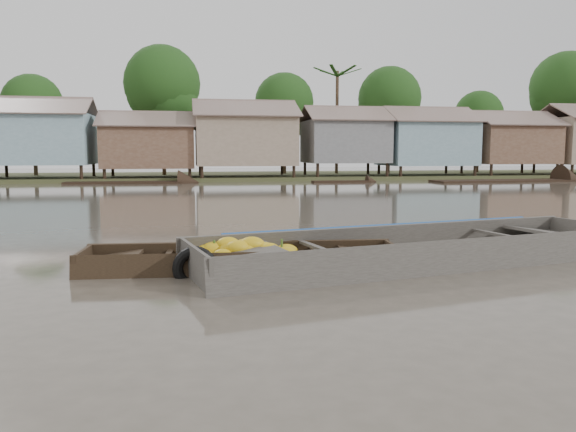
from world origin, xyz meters
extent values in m
plane|color=#4E473C|center=(0.00, 0.00, 0.00)|extent=(120.00, 120.00, 0.00)
cube|color=#384723|center=(0.00, 33.00, 0.00)|extent=(120.00, 12.00, 0.50)
cube|color=#7EA0AE|center=(-10.50, 29.50, 2.70)|extent=(6.20, 5.20, 3.20)
cube|color=brown|center=(-10.50, 28.10, 4.75)|extent=(6.60, 3.02, 1.28)
cube|color=brown|center=(-10.50, 30.90, 4.75)|extent=(6.60, 3.02, 1.28)
cube|color=brown|center=(-3.80, 29.50, 2.20)|extent=(5.80, 4.60, 2.70)
cube|color=brown|center=(-3.80, 28.26, 4.00)|extent=(6.20, 2.67, 1.14)
cube|color=brown|center=(-3.80, 30.74, 4.00)|extent=(6.20, 2.67, 1.14)
cube|color=gray|center=(2.50, 29.50, 2.65)|extent=(6.50, 5.30, 3.30)
cube|color=brown|center=(2.50, 28.07, 4.75)|extent=(6.90, 3.08, 1.31)
cube|color=brown|center=(2.50, 30.93, 4.75)|extent=(6.90, 3.08, 1.31)
cube|color=slate|center=(9.50, 29.50, 2.60)|extent=(5.40, 4.70, 2.90)
cube|color=brown|center=(9.50, 28.23, 4.50)|extent=(5.80, 2.73, 1.17)
cube|color=brown|center=(9.50, 30.77, 4.50)|extent=(5.80, 2.73, 1.17)
cube|color=#7EA0AE|center=(15.50, 29.50, 2.50)|extent=(6.00, 5.00, 3.10)
cube|color=brown|center=(15.50, 28.15, 4.50)|extent=(6.40, 2.90, 1.24)
cube|color=brown|center=(15.50, 30.85, 4.50)|extent=(6.40, 2.90, 1.24)
cube|color=brown|center=(22.00, 29.50, 2.45)|extent=(5.70, 4.90, 2.80)
cube|color=brown|center=(22.00, 28.18, 4.30)|extent=(6.10, 2.85, 1.21)
cube|color=brown|center=(22.00, 30.82, 4.30)|extent=(6.10, 2.85, 1.21)
cylinder|color=#473323|center=(-12.00, 34.00, 2.45)|extent=(0.28, 0.28, 4.90)
sphere|color=#163A12|center=(-12.00, 34.00, 5.25)|extent=(4.20, 4.20, 4.20)
cylinder|color=#473323|center=(-3.00, 33.00, 3.15)|extent=(0.28, 0.28, 6.30)
sphere|color=#163A12|center=(-3.00, 33.00, 6.75)|extent=(5.40, 5.40, 5.40)
cylinder|color=#473323|center=(6.00, 34.00, 2.62)|extent=(0.28, 0.28, 5.25)
sphere|color=#163A12|center=(6.00, 34.00, 5.62)|extent=(4.50, 4.50, 4.50)
cylinder|color=#473323|center=(14.00, 33.00, 2.80)|extent=(0.28, 0.28, 5.60)
sphere|color=#163A12|center=(14.00, 33.00, 6.00)|extent=(4.80, 4.80, 4.80)
cylinder|color=#473323|center=(22.00, 34.00, 2.27)|extent=(0.28, 0.28, 4.55)
sphere|color=#163A12|center=(22.00, 34.00, 4.88)|extent=(3.90, 3.90, 3.90)
cylinder|color=#473323|center=(29.00, 33.00, 3.32)|extent=(0.28, 0.28, 6.65)
sphere|color=#163A12|center=(29.00, 33.00, 7.12)|extent=(5.70, 5.70, 5.70)
cylinder|color=#473323|center=(10.00, 33.50, 4.00)|extent=(0.24, 0.24, 8.00)
cube|color=black|center=(-0.44, 0.50, -0.08)|extent=(5.18, 1.35, 0.08)
cube|color=black|center=(-0.40, 1.06, 0.12)|extent=(5.23, 0.52, 0.49)
cube|color=black|center=(-0.48, -0.06, 0.12)|extent=(5.23, 0.52, 0.49)
cube|color=black|center=(2.12, 0.31, 0.12)|extent=(0.14, 1.14, 0.46)
cube|color=black|center=(1.67, 0.35, 0.18)|extent=(0.96, 1.04, 0.18)
cube|color=black|center=(-2.99, 0.69, 0.12)|extent=(0.14, 1.14, 0.46)
cube|color=black|center=(-2.55, 0.65, 0.18)|extent=(0.96, 1.04, 0.18)
cube|color=black|center=(-1.66, 0.59, 0.22)|extent=(0.18, 1.10, 0.05)
cube|color=black|center=(0.78, 0.41, 0.22)|extent=(0.18, 1.10, 0.05)
ellipsoid|color=gold|center=(-0.14, 0.83, 0.20)|extent=(0.36, 0.27, 0.21)
ellipsoid|color=gold|center=(-0.18, 0.80, 0.21)|extent=(0.38, 0.28, 0.22)
ellipsoid|color=gold|center=(-0.91, 0.59, 0.31)|extent=(0.44, 0.32, 0.26)
ellipsoid|color=gold|center=(-1.03, 0.60, 0.29)|extent=(0.38, 0.27, 0.22)
ellipsoid|color=gold|center=(-0.64, 0.44, 0.32)|extent=(0.41, 0.30, 0.24)
ellipsoid|color=gold|center=(-0.40, 0.58, 0.38)|extent=(0.34, 0.24, 0.20)
ellipsoid|color=gold|center=(-0.02, 0.32, 0.34)|extent=(0.34, 0.25, 0.20)
ellipsoid|color=gold|center=(-1.05, 0.35, 0.21)|extent=(0.39, 0.28, 0.23)
ellipsoid|color=gold|center=(0.17, 0.71, 0.19)|extent=(0.38, 0.28, 0.22)
ellipsoid|color=gold|center=(-0.64, 0.63, 0.29)|extent=(0.39, 0.28, 0.23)
ellipsoid|color=gold|center=(-1.22, 0.52, 0.21)|extent=(0.44, 0.32, 0.26)
ellipsoid|color=gold|center=(-1.07, 0.28, 0.16)|extent=(0.43, 0.31, 0.25)
ellipsoid|color=gold|center=(-0.48, 0.62, 0.31)|extent=(0.42, 0.30, 0.25)
ellipsoid|color=gold|center=(-0.56, 0.74, 0.25)|extent=(0.36, 0.26, 0.21)
ellipsoid|color=gold|center=(-1.27, 0.25, 0.11)|extent=(0.35, 0.25, 0.21)
ellipsoid|color=gold|center=(-0.54, 0.37, 0.37)|extent=(0.42, 0.30, 0.25)
ellipsoid|color=gold|center=(-1.30, 0.52, 0.13)|extent=(0.34, 0.25, 0.20)
ellipsoid|color=gold|center=(0.25, 0.32, 0.25)|extent=(0.40, 0.29, 0.24)
ellipsoid|color=gold|center=(-0.68, 0.79, 0.29)|extent=(0.35, 0.25, 0.20)
ellipsoid|color=gold|center=(-1.12, 0.28, 0.17)|extent=(0.43, 0.31, 0.25)
ellipsoid|color=gold|center=(-1.28, 0.68, 0.19)|extent=(0.40, 0.29, 0.24)
ellipsoid|color=gold|center=(-0.11, 0.42, 0.32)|extent=(0.40, 0.29, 0.24)
ellipsoid|color=gold|center=(-0.38, 0.40, 0.32)|extent=(0.39, 0.29, 0.23)
ellipsoid|color=gold|center=(-1.14, 0.37, 0.21)|extent=(0.44, 0.32, 0.26)
ellipsoid|color=gold|center=(0.32, 0.64, 0.23)|extent=(0.43, 0.31, 0.25)
ellipsoid|color=gold|center=(-0.29, 0.46, 0.40)|extent=(0.45, 0.33, 0.26)
ellipsoid|color=gold|center=(-0.78, 0.28, 0.27)|extent=(0.34, 0.25, 0.20)
ellipsoid|color=gold|center=(-0.68, 0.56, 0.40)|extent=(0.42, 0.30, 0.24)
cylinder|color=#3F6626|center=(-0.90, 0.53, 0.39)|extent=(0.04, 0.04, 0.17)
cylinder|color=#3F6626|center=(-0.25, 0.49, 0.39)|extent=(0.04, 0.04, 0.17)
cylinder|color=#3F6626|center=(0.21, 0.45, 0.39)|extent=(0.04, 0.04, 0.17)
torus|color=black|center=(-0.02, 1.10, 0.14)|extent=(0.71, 0.22, 0.70)
torus|color=black|center=(-1.23, -0.08, 0.14)|extent=(0.71, 0.22, 0.70)
cube|color=#3A3631|center=(2.70, 0.50, -0.08)|extent=(8.21, 3.35, 0.08)
cube|color=#3A3631|center=(2.49, 1.46, 0.21)|extent=(8.06, 1.87, 0.66)
cube|color=#3A3631|center=(2.90, -0.46, 0.21)|extent=(8.06, 1.87, 0.66)
cube|color=#3A3631|center=(5.94, 1.19, 0.29)|extent=(1.72, 1.98, 0.25)
cube|color=#3A3631|center=(-1.23, -0.33, 0.21)|extent=(0.47, 1.97, 0.62)
cube|color=#3A3631|center=(-0.55, -0.19, 0.29)|extent=(1.72, 1.98, 0.25)
cube|color=#3A3631|center=(0.82, 0.10, 0.34)|extent=(0.50, 1.90, 0.05)
cube|color=#3A3631|center=(4.58, 0.90, 0.34)|extent=(0.50, 1.90, 0.05)
cube|color=#665E54|center=(2.70, 0.50, -0.03)|extent=(6.30, 2.80, 0.02)
cube|color=navy|center=(2.48, 1.52, 0.46)|extent=(6.51, 1.47, 0.16)
cube|color=black|center=(8.06, 25.12, -0.05)|extent=(3.64, 0.84, 0.35)
cube|color=black|center=(18.50, 24.33, -0.05)|extent=(9.32, 2.43, 0.35)
cube|color=black|center=(-5.09, 26.48, -0.05)|extent=(7.08, 2.11, 0.35)
camera|label=1|loc=(-1.30, -8.62, 1.92)|focal=35.00mm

